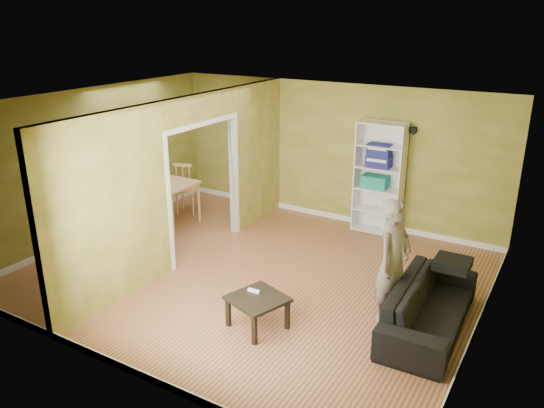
% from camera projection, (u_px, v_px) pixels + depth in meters
% --- Properties ---
extents(room_shell, '(6.50, 6.50, 6.50)m').
position_uv_depth(room_shell, '(253.00, 193.00, 7.69)').
color(room_shell, '#AB7449').
rests_on(room_shell, ground).
extents(partition, '(0.22, 5.50, 2.60)m').
position_uv_depth(partition, '(188.00, 180.00, 8.27)').
color(partition, tan).
rests_on(partition, ground).
extents(wall_speaker, '(0.10, 0.10, 0.10)m').
position_uv_depth(wall_speaker, '(413.00, 130.00, 8.95)').
color(wall_speaker, black).
rests_on(wall_speaker, room_shell).
extents(sofa, '(2.13, 0.97, 0.80)m').
position_uv_depth(sofa, '(430.00, 300.00, 6.58)').
color(sofa, black).
rests_on(sofa, ground).
extents(person, '(0.81, 0.69, 1.92)m').
position_uv_depth(person, '(394.00, 251.00, 6.60)').
color(person, slate).
rests_on(person, ground).
extents(bookshelf, '(0.85, 0.37, 2.01)m').
position_uv_depth(bookshelf, '(380.00, 178.00, 9.42)').
color(bookshelf, white).
rests_on(bookshelf, ground).
extents(paper_box_teal, '(0.45, 0.29, 0.23)m').
position_uv_depth(paper_box_teal, '(375.00, 182.00, 9.43)').
color(paper_box_teal, '#0B6F67').
rests_on(paper_box_teal, bookshelf).
extents(paper_box_navy_b, '(0.42, 0.27, 0.21)m').
position_uv_depth(paper_box_navy_b, '(379.00, 161.00, 9.28)').
color(paper_box_navy_b, navy).
rests_on(paper_box_navy_b, bookshelf).
extents(paper_box_navy_c, '(0.40, 0.26, 0.20)m').
position_uv_depth(paper_box_navy_c, '(379.00, 150.00, 9.22)').
color(paper_box_navy_c, navy).
rests_on(paper_box_navy_c, bookshelf).
extents(coffee_table, '(0.64, 0.64, 0.42)m').
position_uv_depth(coffee_table, '(258.00, 302.00, 6.61)').
color(coffee_table, black).
rests_on(coffee_table, ground).
extents(game_controller, '(0.16, 0.04, 0.03)m').
position_uv_depth(game_controller, '(254.00, 291.00, 6.71)').
color(game_controller, white).
rests_on(game_controller, coffee_table).
extents(dining_table, '(1.29, 0.86, 0.81)m').
position_uv_depth(dining_table, '(161.00, 185.00, 9.92)').
color(dining_table, tan).
rests_on(dining_table, ground).
extents(chair_left, '(0.62, 0.62, 1.04)m').
position_uv_depth(chair_left, '(131.00, 190.00, 10.30)').
color(chair_left, tan).
rests_on(chair_left, ground).
extents(chair_near, '(0.47, 0.47, 1.01)m').
position_uv_depth(chair_near, '(142.00, 207.00, 9.44)').
color(chair_near, '#D8C07C').
rests_on(chair_near, ground).
extents(chair_far, '(0.62, 0.62, 1.05)m').
position_uv_depth(chair_far, '(187.00, 187.00, 10.50)').
color(chair_far, '#D7BB80').
rests_on(chair_far, ground).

